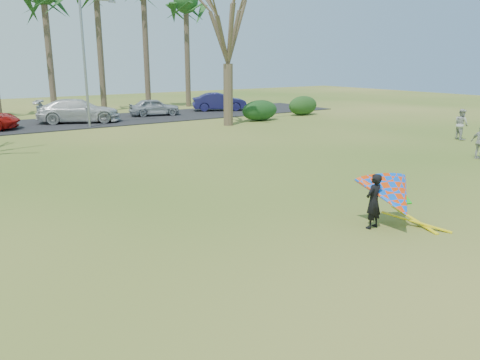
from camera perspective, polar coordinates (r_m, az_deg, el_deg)
ground at (r=11.42m, az=5.72°, el=-7.44°), size 100.00×100.00×0.00m
parking_strip at (r=34.04m, az=-22.56°, el=6.27°), size 46.00×7.00×0.06m
palm_9 at (r=44.57m, az=-6.62°, el=20.73°), size 4.84×4.84×10.84m
bare_tree_right at (r=31.14m, az=-1.50°, el=18.75°), size 6.27×6.27×9.21m
streetlight at (r=31.39m, az=-18.19°, el=14.18°), size 2.28×0.18×8.00m
hedge_near at (r=33.67m, az=2.43°, el=8.47°), size 2.92×1.32×1.46m
hedge_far at (r=37.40m, az=7.68°, el=8.99°), size 2.69×1.26×1.49m
car_3 at (r=34.10m, az=-19.07°, el=7.99°), size 5.89×4.09×1.58m
car_4 at (r=36.91m, az=-10.39°, el=8.75°), size 4.02×2.24×1.29m
car_5 at (r=39.93m, az=-2.52°, el=9.51°), size 4.72×3.27×1.48m
pedestrian_a at (r=28.25m, az=25.36°, el=6.16°), size 0.88×0.99×1.67m
kite_flyer at (r=12.62m, az=18.04°, el=-1.92°), size 2.13×2.39×2.02m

